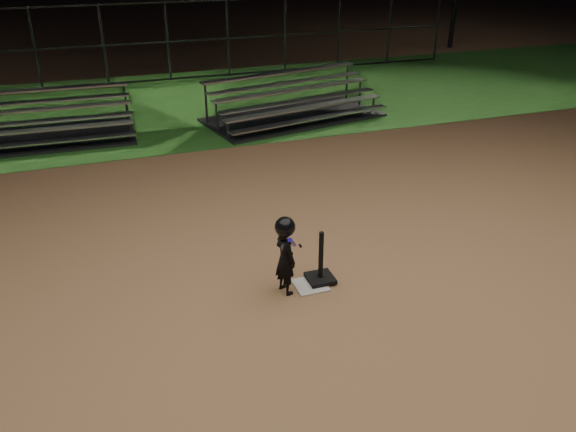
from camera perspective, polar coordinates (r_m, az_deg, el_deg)
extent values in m
plane|color=#996B45|center=(8.43, 2.22, -6.85)|extent=(80.00, 80.00, 0.00)
cube|color=#255C1D|center=(17.37, -9.84, 10.79)|extent=(60.00, 8.00, 0.01)
cube|color=beige|center=(8.42, 2.22, -6.79)|extent=(0.45, 0.45, 0.02)
cube|color=black|center=(8.51, 3.18, -6.09)|extent=(0.38, 0.38, 0.06)
cylinder|color=black|center=(8.30, 3.25, -3.81)|extent=(0.07, 0.07, 0.73)
imported|color=black|center=(8.03, -0.28, -4.25)|extent=(0.35, 0.44, 1.05)
sphere|color=black|center=(7.78, -0.29, -1.07)|extent=(0.28, 0.28, 0.28)
cylinder|color=#2919D7|center=(7.75, 0.41, -2.60)|extent=(0.30, 0.54, 0.43)
cylinder|color=black|center=(7.97, 1.21, -2.94)|extent=(0.11, 0.18, 0.14)
cube|color=#A5A5A9|center=(14.59, -23.63, 7.68)|extent=(4.45, 0.37, 0.04)
cube|color=#A5A5A9|center=(14.36, -23.56, 6.56)|extent=(4.45, 0.37, 0.03)
cube|color=#A5A5A9|center=(15.09, -23.69, 9.50)|extent=(4.45, 0.37, 0.04)
cube|color=#A5A5A9|center=(14.85, -23.63, 8.44)|extent=(4.45, 0.37, 0.03)
cube|color=#A5A5A9|center=(15.61, -23.75, 11.20)|extent=(4.45, 0.37, 0.04)
cube|color=#A5A5A9|center=(15.35, -23.69, 10.20)|extent=(4.45, 0.37, 0.03)
cube|color=#38383D|center=(15.30, -23.20, 6.93)|extent=(4.50, 2.27, 0.07)
cube|color=#AFAFB4|center=(15.11, 1.74, 10.56)|extent=(4.54, 1.20, 0.05)
cube|color=#AFAFB4|center=(14.91, 2.40, 9.50)|extent=(4.54, 1.20, 0.03)
cube|color=#AFAFB4|center=(15.54, 0.50, 12.25)|extent=(4.54, 1.20, 0.05)
cube|color=#AFAFB4|center=(15.33, 1.12, 11.25)|extent=(4.54, 1.20, 0.03)
cube|color=#AFAFB4|center=(15.99, -0.70, 13.85)|extent=(4.54, 1.20, 0.05)
cube|color=#AFAFB4|center=(15.77, -0.10, 12.89)|extent=(4.54, 1.20, 0.03)
cube|color=#38383D|center=(15.74, 0.49, 9.63)|extent=(4.93, 3.11, 0.07)
cube|color=#38383D|center=(20.23, -11.37, 13.04)|extent=(20.00, 0.05, 0.05)
cube|color=#38383D|center=(20.00, -11.69, 16.37)|extent=(20.00, 0.05, 0.05)
cube|color=#38383D|center=(19.83, -12.03, 19.78)|extent=(20.00, 0.05, 0.05)
cylinder|color=#38383D|center=(20.00, -11.69, 16.37)|extent=(0.08, 0.08, 2.50)
cylinder|color=#38383D|center=(21.23, 2.38, 17.45)|extent=(0.08, 0.08, 2.50)
cylinder|color=#38383D|center=(23.48, 14.42, 17.58)|extent=(0.08, 0.08, 2.50)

